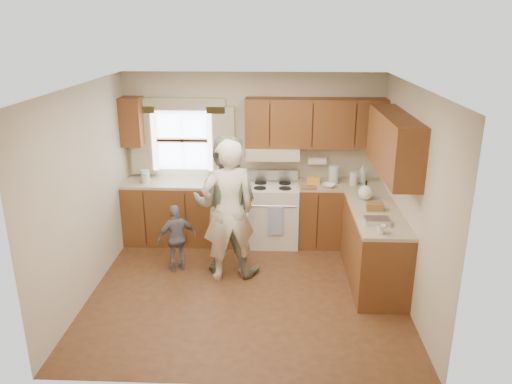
{
  "coord_description": "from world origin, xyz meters",
  "views": [
    {
      "loc": [
        0.35,
        -5.5,
        3.16
      ],
      "look_at": [
        0.1,
        0.4,
        1.15
      ],
      "focal_mm": 35.0,
      "sensor_mm": 36.0,
      "label": 1
    }
  ],
  "objects_px": {
    "child": "(177,238)",
    "woman_right": "(226,206)",
    "woman_left": "(228,211)",
    "stove": "(272,213)"
  },
  "relations": [
    {
      "from": "woman_right",
      "to": "child",
      "type": "distance_m",
      "value": 0.81
    },
    {
      "from": "woman_left",
      "to": "woman_right",
      "type": "distance_m",
      "value": 0.2
    },
    {
      "from": "stove",
      "to": "child",
      "type": "relative_size",
      "value": 1.17
    },
    {
      "from": "woman_left",
      "to": "woman_right",
      "type": "height_order",
      "value": "woman_right"
    },
    {
      "from": "child",
      "to": "woman_right",
      "type": "bearing_deg",
      "value": 152.72
    },
    {
      "from": "stove",
      "to": "woman_right",
      "type": "relative_size",
      "value": 0.58
    },
    {
      "from": "woman_left",
      "to": "woman_right",
      "type": "xyz_separation_m",
      "value": [
        -0.05,
        0.19,
        0.0
      ]
    },
    {
      "from": "stove",
      "to": "woman_left",
      "type": "height_order",
      "value": "woman_left"
    },
    {
      "from": "woman_right",
      "to": "child",
      "type": "relative_size",
      "value": 2.01
    },
    {
      "from": "stove",
      "to": "child",
      "type": "distance_m",
      "value": 1.57
    }
  ]
}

